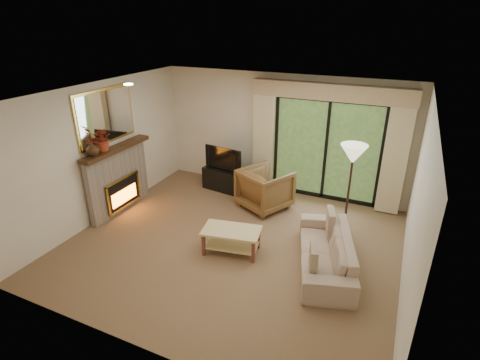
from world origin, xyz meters
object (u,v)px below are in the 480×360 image
at_px(armchair, 265,189).
at_px(sofa, 326,251).
at_px(media_console, 226,179).
at_px(coffee_table, 232,241).

xyz_separation_m(armchair, sofa, (1.59, -1.48, -0.14)).
height_order(media_console, armchair, armchair).
xyz_separation_m(media_console, sofa, (2.71, -1.92, 0.03)).
xyz_separation_m(media_console, coffee_table, (1.19, -2.18, -0.04)).
bearing_deg(sofa, coffee_table, -96.86).
distance_m(armchair, coffee_table, 1.75).
bearing_deg(armchair, sofa, 163.54).
relative_size(media_console, sofa, 0.51).
bearing_deg(coffee_table, armchair, 81.86).
relative_size(media_console, coffee_table, 1.05).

